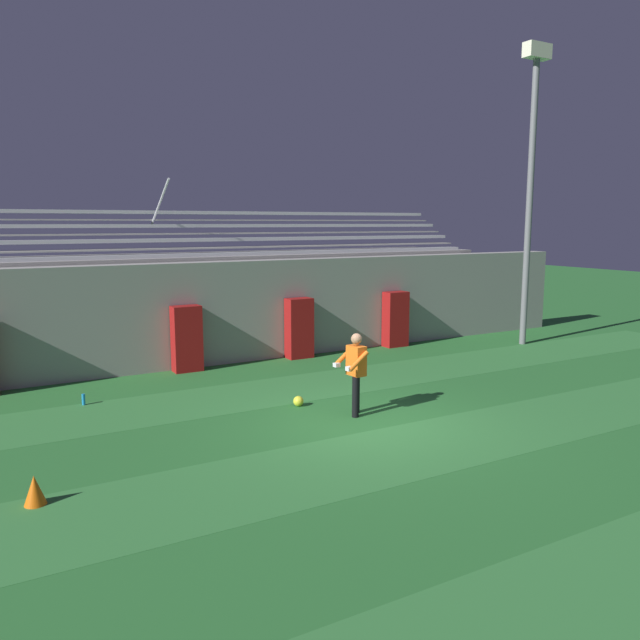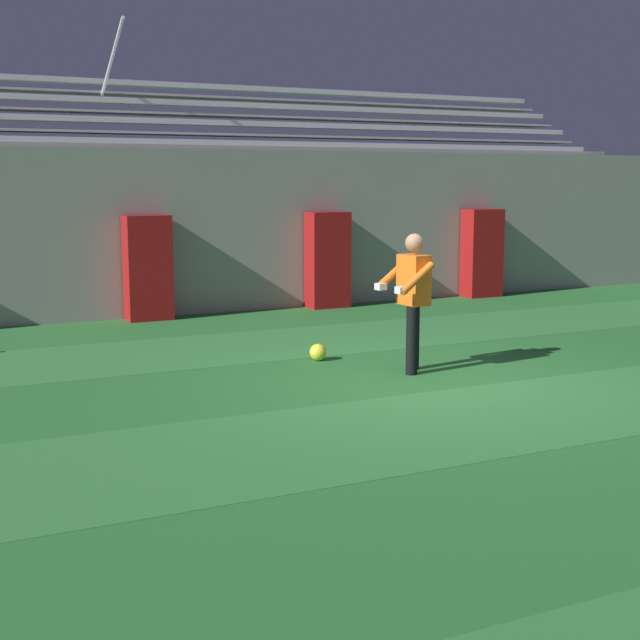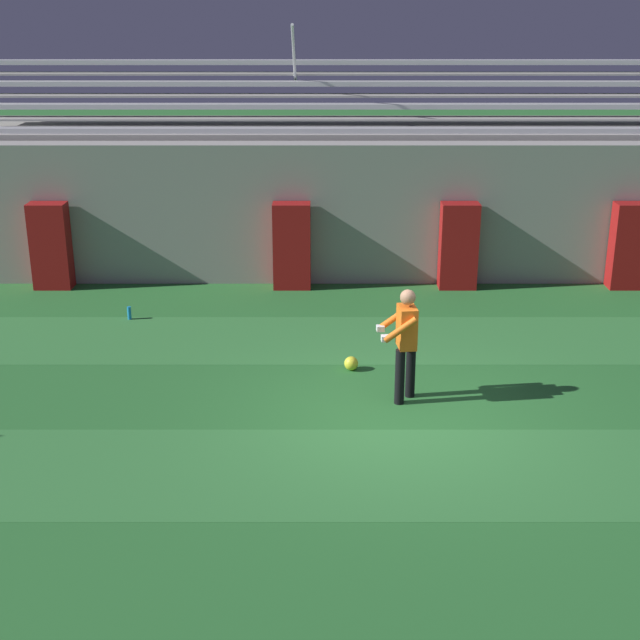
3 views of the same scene
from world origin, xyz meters
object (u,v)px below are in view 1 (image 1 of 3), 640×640
(floodlight_pole, at_px, (531,162))
(traffic_cone, at_px, (35,490))
(padding_pillar_far_right, at_px, (395,319))
(water_bottle, at_px, (84,400))
(soccer_ball, at_px, (298,401))
(goalkeeper, at_px, (356,369))
(padding_pillar_gate_left, at_px, (187,339))
(padding_pillar_gate_right, at_px, (299,328))

(floodlight_pole, height_order, traffic_cone, floodlight_pole)
(padding_pillar_far_right, relative_size, floodlight_pole, 0.19)
(floodlight_pole, xyz_separation_m, water_bottle, (-13.37, -0.19, -5.55))
(soccer_ball, height_order, traffic_cone, traffic_cone)
(goalkeeper, xyz_separation_m, soccer_ball, (-0.72, 1.10, -0.84))
(water_bottle, bearing_deg, padding_pillar_gate_left, 33.37)
(padding_pillar_gate_left, relative_size, goalkeeper, 1.03)
(padding_pillar_gate_left, height_order, water_bottle, padding_pillar_gate_left)
(padding_pillar_gate_right, height_order, traffic_cone, padding_pillar_gate_right)
(goalkeeper, bearing_deg, soccer_ball, 123.07)
(padding_pillar_far_right, distance_m, traffic_cone, 12.81)
(soccer_ball, height_order, water_bottle, water_bottle)
(padding_pillar_gate_right, relative_size, floodlight_pole, 0.19)
(water_bottle, bearing_deg, padding_pillar_gate_right, 17.08)
(traffic_cone, distance_m, water_bottle, 4.88)
(floodlight_pole, relative_size, goalkeeper, 5.47)
(traffic_cone, xyz_separation_m, water_bottle, (1.38, 4.68, -0.09))
(padding_pillar_gate_left, relative_size, floodlight_pole, 0.19)
(floodlight_pole, relative_size, soccer_ball, 41.52)
(soccer_ball, bearing_deg, padding_pillar_gate_left, 103.84)
(padding_pillar_far_right, height_order, floodlight_pole, floodlight_pole)
(padding_pillar_gate_right, distance_m, padding_pillar_far_right, 3.40)
(goalkeeper, distance_m, water_bottle, 5.85)
(padding_pillar_gate_right, bearing_deg, padding_pillar_gate_left, 180.00)
(soccer_ball, bearing_deg, floodlight_pole, 15.04)
(padding_pillar_gate_right, distance_m, floodlight_pole, 8.81)
(padding_pillar_gate_left, relative_size, padding_pillar_gate_right, 1.00)
(padding_pillar_gate_left, height_order, padding_pillar_gate_right, same)
(padding_pillar_far_right, xyz_separation_m, floodlight_pole, (3.78, -1.71, 4.81))
(goalkeeper, bearing_deg, traffic_cone, -168.39)
(goalkeeper, bearing_deg, padding_pillar_far_right, 47.26)
(padding_pillar_gate_left, relative_size, padding_pillar_far_right, 1.00)
(padding_pillar_gate_left, height_order, goalkeeper, padding_pillar_gate_left)
(padding_pillar_gate_right, height_order, padding_pillar_far_right, same)
(water_bottle, bearing_deg, soccer_ball, -30.75)
(padding_pillar_gate_left, bearing_deg, floodlight_pole, -9.26)
(padding_pillar_gate_right, bearing_deg, traffic_cone, -138.99)
(traffic_cone, bearing_deg, soccer_ball, 23.77)
(padding_pillar_gate_left, height_order, padding_pillar_far_right, same)
(padding_pillar_gate_right, distance_m, water_bottle, 6.52)
(padding_pillar_far_right, xyz_separation_m, goalkeeper, (-4.94, -5.34, 0.09))
(goalkeeper, relative_size, soccer_ball, 7.59)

